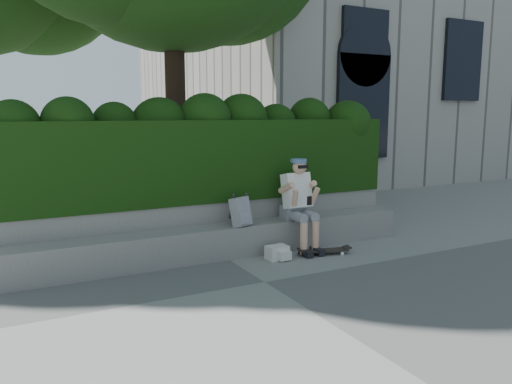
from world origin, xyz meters
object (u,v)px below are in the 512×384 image
person (299,201)px  backpack_plaid (241,212)px  skateboard (324,251)px  backpack_ground (277,253)px

person → backpack_plaid: bearing=175.0°
skateboard → backpack_plaid: (-1.11, 0.50, 0.59)m
backpack_ground → skateboard: bearing=-12.9°
backpack_ground → person: bearing=25.6°
backpack_plaid → backpack_ground: bearing=-69.0°
backpack_plaid → backpack_ground: backpack_plaid is taller
person → skateboard: bearing=-65.7°
skateboard → backpack_ground: 0.74m
skateboard → backpack_ground: (-0.73, 0.12, 0.04)m
skateboard → backpack_plaid: size_ratio=1.78×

